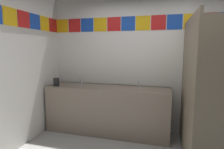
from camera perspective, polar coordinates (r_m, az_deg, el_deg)
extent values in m
cube|color=white|center=(3.68, 11.39, 3.06)|extent=(3.93, 0.08, 2.62)
cube|color=yellow|center=(4.20, -14.88, 14.09)|extent=(0.26, 0.01, 0.26)
cube|color=red|center=(4.07, -11.35, 14.41)|extent=(0.26, 0.01, 0.26)
cube|color=#1947B7|center=(3.95, -7.59, 14.69)|extent=(0.26, 0.01, 0.26)
cube|color=yellow|center=(3.85, -3.61, 14.92)|extent=(0.26, 0.01, 0.26)
cube|color=red|center=(3.77, 0.57, 15.08)|extent=(0.26, 0.01, 0.26)
cube|color=#1947B7|center=(3.71, 4.93, 15.18)|extent=(0.26, 0.01, 0.26)
cube|color=yellow|center=(3.66, 9.40, 15.19)|extent=(0.26, 0.01, 0.26)
cube|color=red|center=(3.64, 13.95, 15.10)|extent=(0.26, 0.01, 0.26)
cube|color=#1947B7|center=(3.65, 18.52, 14.93)|extent=(0.26, 0.01, 0.26)
cube|color=yellow|center=(3.67, 23.05, 14.67)|extent=(0.26, 0.01, 0.26)
cube|color=red|center=(3.71, 27.49, 14.32)|extent=(0.26, 0.01, 0.26)
cube|color=yellow|center=(3.28, -28.57, 15.24)|extent=(0.01, 0.26, 0.26)
cube|color=red|center=(3.48, -25.27, 14.94)|extent=(0.01, 0.26, 0.26)
cube|color=#1947B7|center=(3.70, -22.36, 14.64)|extent=(0.01, 0.26, 0.26)
cube|color=yellow|center=(3.92, -19.78, 14.35)|extent=(0.01, 0.26, 0.26)
cube|color=red|center=(4.15, -17.49, 14.06)|extent=(0.01, 0.26, 0.26)
cube|color=gray|center=(3.67, -1.45, -10.66)|extent=(2.32, 0.59, 0.89)
cube|color=gray|center=(3.82, -0.24, -3.60)|extent=(2.32, 0.03, 0.08)
cylinder|color=white|center=(3.74, -10.17, -4.21)|extent=(0.34, 0.34, 0.10)
cylinder|color=white|center=(3.41, 7.79, -5.34)|extent=(0.34, 0.34, 0.10)
cylinder|color=silver|center=(3.85, -9.30, -2.63)|extent=(0.04, 0.04, 0.05)
cylinder|color=silver|center=(3.79, -9.64, -1.72)|extent=(0.02, 0.06, 0.09)
cylinder|color=silver|center=(3.53, 8.12, -3.57)|extent=(0.04, 0.04, 0.05)
cylinder|color=silver|center=(3.47, 8.04, -2.59)|extent=(0.02, 0.06, 0.09)
cube|color=black|center=(3.78, -16.58, -2.21)|extent=(0.09, 0.07, 0.16)
cylinder|color=black|center=(3.75, -16.91, -3.22)|extent=(0.02, 0.02, 0.03)
cube|color=#726651|center=(2.95, 22.07, -4.19)|extent=(0.04, 1.49, 2.05)
cylinder|color=silver|center=(2.23, 24.78, -5.44)|extent=(0.02, 0.02, 0.10)
cylinder|color=white|center=(3.60, 28.37, -16.19)|extent=(0.38, 0.38, 0.40)
torus|color=white|center=(3.52, 28.60, -12.98)|extent=(0.39, 0.39, 0.05)
cube|color=white|center=(3.66, 28.03, -9.56)|extent=(0.34, 0.17, 0.34)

